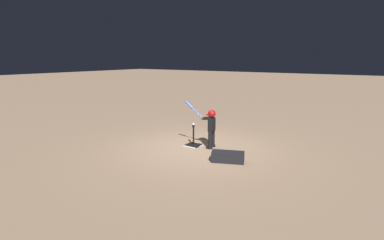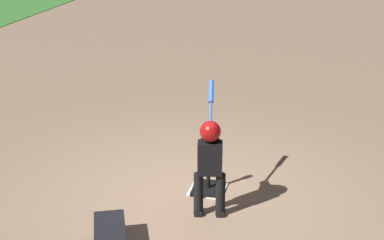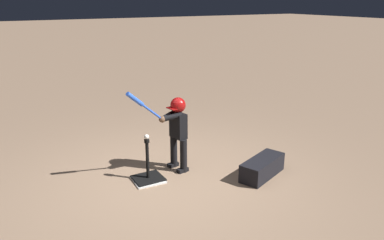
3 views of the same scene
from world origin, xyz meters
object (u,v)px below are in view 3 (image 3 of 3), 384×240
object	(u,v)px
baseball	(147,137)
batter_child	(176,125)
equipment_bag	(262,167)
batting_tee	(148,174)

from	to	relation	value
baseball	batter_child	bearing A→B (deg)	-168.31
baseball	equipment_bag	distance (m)	1.80
batting_tee	baseball	bearing A→B (deg)	-63.43
batter_child	baseball	world-z (taller)	batter_child
batter_child	equipment_bag	bearing A→B (deg)	140.82
batting_tee	batter_child	distance (m)	0.86
batting_tee	equipment_bag	xyz separation A→B (m)	(-1.56, 0.72, 0.05)
batting_tee	baseball	distance (m)	0.60
batter_child	baseball	distance (m)	0.55
batting_tee	equipment_bag	distance (m)	1.72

